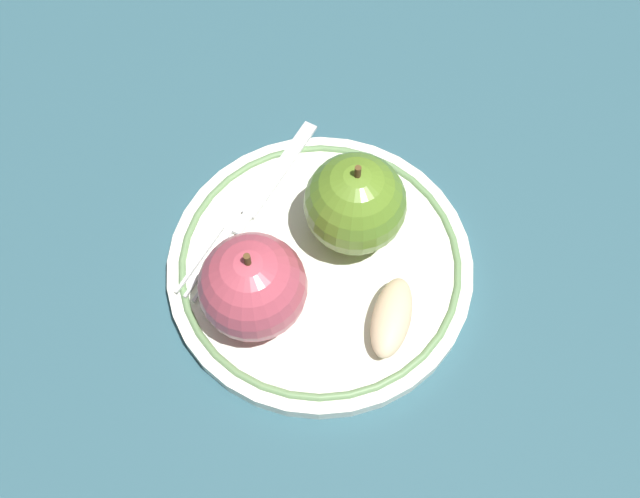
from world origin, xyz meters
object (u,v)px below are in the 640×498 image
at_px(plate, 320,265).
at_px(apple_slice_front, 392,317).
at_px(apple_red_whole, 253,287).
at_px(fork, 257,201).
at_px(apple_second_whole, 355,203).

xyz_separation_m(plate, apple_slice_front, (-0.03, 0.07, 0.02)).
bearing_deg(apple_red_whole, fork, -110.05).
relative_size(apple_red_whole, apple_second_whole, 1.00).
bearing_deg(apple_red_whole, plate, -161.91).
height_order(apple_second_whole, fork, apple_second_whole).
height_order(apple_red_whole, apple_slice_front, apple_red_whole).
relative_size(apple_red_whole, apple_slice_front, 1.35).
bearing_deg(plate, fork, -68.24).
xyz_separation_m(apple_second_whole, fork, (0.06, -0.05, -0.04)).
xyz_separation_m(apple_red_whole, fork, (-0.03, -0.09, -0.04)).
xyz_separation_m(plate, apple_second_whole, (-0.04, -0.02, 0.05)).
height_order(plate, apple_red_whole, apple_red_whole).
bearing_deg(plate, apple_second_whole, -154.68).
bearing_deg(apple_second_whole, plate, 25.32).
bearing_deg(apple_second_whole, apple_red_whole, 20.86).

